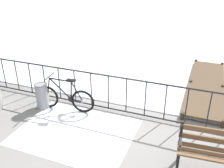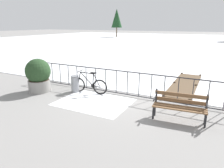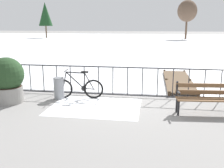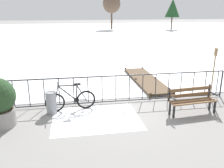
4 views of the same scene
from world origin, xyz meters
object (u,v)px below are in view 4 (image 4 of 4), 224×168
(trash_bin, at_px, (51,103))
(oar_upright, at_px, (214,71))
(park_bench, at_px, (192,98))
(bicycle_near_railing, at_px, (71,100))

(trash_bin, bearing_deg, oar_upright, 3.05)
(trash_bin, relative_size, oar_upright, 0.37)
(trash_bin, distance_m, oar_upright, 6.04)
(park_bench, relative_size, oar_upright, 0.83)
(park_bench, distance_m, oar_upright, 1.87)
(park_bench, bearing_deg, oar_upright, 37.86)
(bicycle_near_railing, bearing_deg, oar_upright, 1.92)
(bicycle_near_railing, height_order, trash_bin, bicycle_near_railing)
(park_bench, bearing_deg, bicycle_near_railing, 167.17)
(bicycle_near_railing, xyz_separation_m, trash_bin, (-0.64, -0.14, 0.00))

